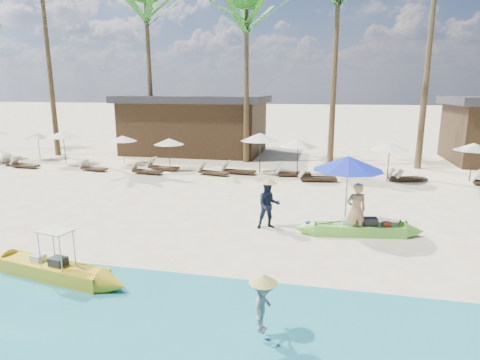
% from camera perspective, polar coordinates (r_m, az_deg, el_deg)
% --- Properties ---
extents(ground, '(240.00, 240.00, 0.00)m').
position_cam_1_polar(ground, '(12.85, 2.69, -9.07)').
color(ground, beige).
rests_on(ground, ground).
extents(wet_sand_strip, '(240.00, 4.50, 0.01)m').
position_cam_1_polar(wet_sand_strip, '(8.52, -3.54, -21.39)').
color(wet_sand_strip, tan).
rests_on(wet_sand_strip, ground).
extents(green_canoe, '(4.80, 1.05, 0.61)m').
position_cam_1_polar(green_canoe, '(14.09, 16.47, -6.72)').
color(green_canoe, '#66CB3E').
rests_on(green_canoe, ground).
extents(yellow_canoe, '(5.08, 1.21, 1.33)m').
position_cam_1_polar(yellow_canoe, '(11.67, -25.01, -11.53)').
color(yellow_canoe, gold).
rests_on(yellow_canoe, ground).
extents(tourist, '(0.77, 0.61, 1.83)m').
position_cam_1_polar(tourist, '(13.71, 16.18, -4.11)').
color(tourist, tan).
rests_on(tourist, ground).
extents(vendor_green, '(0.98, 0.87, 1.69)m').
position_cam_1_polar(vendor_green, '(14.01, 4.08, -3.58)').
color(vendor_green, '#121B31').
rests_on(vendor_green, ground).
extents(vendor_yellow, '(0.51, 0.75, 1.08)m').
position_cam_1_polar(vendor_yellow, '(8.08, 3.31, -17.45)').
color(vendor_yellow, gray).
rests_on(vendor_yellow, ground).
extents(blue_umbrella, '(2.40, 2.40, 2.58)m').
position_cam_1_polar(blue_umbrella, '(14.07, 15.14, 2.32)').
color(blue_umbrella, '#99999E').
rests_on(blue_umbrella, ground).
extents(resort_parasol_1, '(1.80, 1.80, 1.85)m').
position_cam_1_polar(resort_parasol_1, '(30.98, -26.82, 5.66)').
color(resort_parasol_1, '#382717').
rests_on(resort_parasol_1, ground).
extents(lounger_1_right, '(1.90, 1.03, 0.62)m').
position_cam_1_polar(lounger_1_right, '(29.35, -29.61, 2.15)').
color(lounger_1_right, '#382717').
rests_on(lounger_1_right, ground).
extents(resort_parasol_2, '(2.12, 2.12, 2.19)m').
position_cam_1_polar(resort_parasol_2, '(28.09, -23.85, 5.98)').
color(resort_parasol_2, '#382717').
rests_on(resort_parasol_2, ground).
extents(lounger_2_left, '(1.87, 0.68, 0.62)m').
position_cam_1_polar(lounger_2_left, '(28.30, -28.39, 1.95)').
color(lounger_2_left, '#382717').
rests_on(lounger_2_left, ground).
extents(resort_parasol_3, '(1.81, 1.81, 1.87)m').
position_cam_1_polar(resort_parasol_3, '(26.92, -16.34, 5.68)').
color(resort_parasol_3, '#382717').
rests_on(resort_parasol_3, ground).
extents(lounger_3_left, '(1.78, 0.78, 0.59)m').
position_cam_1_polar(lounger_3_left, '(25.57, -20.26, 1.67)').
color(lounger_3_left, '#382717').
rests_on(lounger_3_left, ground).
extents(lounger_3_right, '(2.02, 0.85, 0.66)m').
position_cam_1_polar(lounger_3_right, '(24.63, -11.08, 1.89)').
color(lounger_3_right, '#382717').
rests_on(lounger_3_right, ground).
extents(resort_parasol_4, '(1.84, 1.84, 1.89)m').
position_cam_1_polar(resort_parasol_4, '(24.56, -10.07, 5.41)').
color(resort_parasol_4, '#382717').
rests_on(resort_parasol_4, ground).
extents(lounger_4_left, '(1.90, 0.79, 0.63)m').
position_cam_1_polar(lounger_4_left, '(23.74, -13.30, 1.35)').
color(lounger_4_left, '#382717').
rests_on(lounger_4_left, ground).
extents(lounger_4_right, '(1.92, 0.97, 0.63)m').
position_cam_1_polar(lounger_4_right, '(22.87, -4.03, 1.23)').
color(lounger_4_right, '#382717').
rests_on(lounger_4_right, ground).
extents(resort_parasol_5, '(2.27, 2.27, 2.34)m').
position_cam_1_polar(resort_parasol_5, '(23.11, 2.87, 6.13)').
color(resort_parasol_5, '#382717').
rests_on(resort_parasol_5, ground).
extents(lounger_5_left, '(2.01, 0.79, 0.67)m').
position_cam_1_polar(lounger_5_left, '(23.09, -0.46, 1.41)').
color(lounger_5_left, '#382717').
rests_on(lounger_5_left, ground).
extents(resort_parasol_6, '(2.07, 2.07, 2.14)m').
position_cam_1_polar(resort_parasol_6, '(22.02, 8.26, 5.21)').
color(resort_parasol_6, '#382717').
rests_on(resort_parasol_6, ground).
extents(lounger_6_left, '(2.02, 1.00, 0.66)m').
position_cam_1_polar(lounger_6_left, '(22.63, 7.33, 1.06)').
color(lounger_6_left, '#382717').
rests_on(lounger_6_left, ground).
extents(lounger_6_right, '(2.06, 0.91, 0.68)m').
position_cam_1_polar(lounger_6_right, '(21.58, 10.68, 0.39)').
color(lounger_6_right, '#382717').
rests_on(lounger_6_right, ground).
extents(resort_parasol_7, '(2.04, 2.04, 2.10)m').
position_cam_1_polar(resort_parasol_7, '(22.28, 20.52, 4.54)').
color(resort_parasol_7, '#382717').
rests_on(resort_parasol_7, ground).
extents(lounger_7_left, '(1.73, 0.92, 0.56)m').
position_cam_1_polar(lounger_7_left, '(23.07, 22.90, 0.29)').
color(lounger_7_left, '#382717').
rests_on(lounger_7_left, ground).
extents(lounger_7_right, '(1.86, 0.87, 0.61)m').
position_cam_1_polar(lounger_7_right, '(23.05, 22.03, 0.39)').
color(lounger_7_right, '#382717').
rests_on(lounger_7_right, ground).
extents(resort_parasol_8, '(1.97, 1.97, 2.03)m').
position_cam_1_polar(resort_parasol_8, '(24.33, 30.29, 4.09)').
color(resort_parasol_8, '#382717').
rests_on(resort_parasol_8, ground).
extents(palm_2, '(2.08, 2.08, 11.33)m').
position_cam_1_polar(palm_2, '(29.91, -13.10, 20.95)').
color(palm_2, brown).
rests_on(palm_2, ground).
extents(palm_3, '(2.08, 2.08, 10.52)m').
position_cam_1_polar(palm_3, '(26.85, 0.94, 20.93)').
color(palm_3, brown).
rests_on(palm_3, ground).
extents(palm_4, '(2.08, 2.08, 11.70)m').
position_cam_1_polar(palm_4, '(26.19, 13.72, 22.73)').
color(palm_4, brown).
rests_on(palm_4, ground).
extents(pavilion_west, '(10.80, 6.60, 4.30)m').
position_cam_1_polar(pavilion_west, '(31.03, -6.39, 7.94)').
color(pavilion_west, '#382717').
rests_on(pavilion_west, ground).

